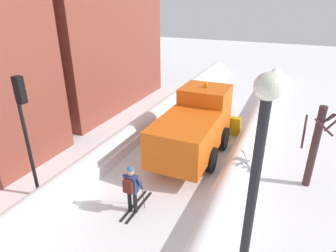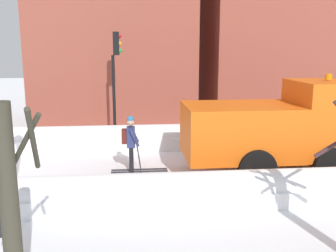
{
  "view_description": "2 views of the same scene",
  "coord_description": "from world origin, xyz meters",
  "px_view_note": "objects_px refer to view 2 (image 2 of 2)",
  "views": [
    {
      "loc": [
        4.26,
        -1.22,
        6.76
      ],
      "look_at": [
        -0.36,
        9.21,
        1.66
      ],
      "focal_mm": 30.66,
      "sensor_mm": 36.0,
      "label": 1
    },
    {
      "loc": [
        11.61,
        5.53,
        3.88
      ],
      "look_at": [
        0.34,
        6.63,
        1.54
      ],
      "focal_mm": 40.43,
      "sensor_mm": 36.0,
      "label": 2
    }
  ],
  "objects_px": {
    "bare_tree_near": "(10,202)",
    "skier": "(131,141)",
    "plow_truck": "(282,127)",
    "traffic_light_pole": "(116,67)"
  },
  "relations": [
    {
      "from": "bare_tree_near",
      "to": "skier",
      "type": "bearing_deg",
      "value": 164.22
    },
    {
      "from": "plow_truck",
      "to": "skier",
      "type": "height_order",
      "value": "plow_truck"
    },
    {
      "from": "skier",
      "to": "bare_tree_near",
      "type": "relative_size",
      "value": 0.57
    },
    {
      "from": "skier",
      "to": "bare_tree_near",
      "type": "bearing_deg",
      "value": -15.78
    },
    {
      "from": "skier",
      "to": "plow_truck",
      "type": "bearing_deg",
      "value": 82.41
    },
    {
      "from": "traffic_light_pole",
      "to": "bare_tree_near",
      "type": "relative_size",
      "value": 1.43
    },
    {
      "from": "plow_truck",
      "to": "bare_tree_near",
      "type": "distance_m",
      "value": 8.53
    },
    {
      "from": "traffic_light_pole",
      "to": "bare_tree_near",
      "type": "distance_m",
      "value": 10.1
    },
    {
      "from": "skier",
      "to": "bare_tree_near",
      "type": "distance_m",
      "value": 6.52
    },
    {
      "from": "skier",
      "to": "traffic_light_pole",
      "type": "bearing_deg",
      "value": -171.47
    }
  ]
}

